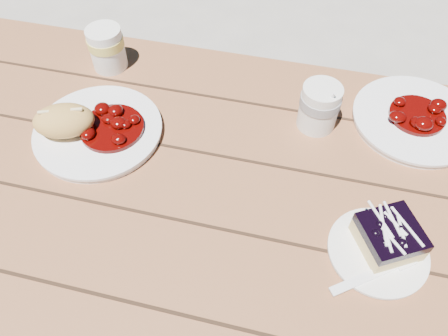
% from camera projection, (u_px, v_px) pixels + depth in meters
% --- Properties ---
extents(ground, '(60.00, 60.00, 0.00)m').
position_uv_depth(ground, '(144.00, 305.00, 1.44)').
color(ground, '#9D978E').
rests_on(ground, ground).
extents(picnic_table, '(2.00, 1.55, 0.75)m').
position_uv_depth(picnic_table, '(106.00, 209.00, 0.98)').
color(picnic_table, brown).
rests_on(picnic_table, ground).
extents(main_plate, '(0.25, 0.25, 0.02)m').
position_uv_depth(main_plate, '(99.00, 132.00, 0.89)').
color(main_plate, white).
rests_on(main_plate, picnic_table).
extents(goulash_stew, '(0.13, 0.13, 0.04)m').
position_uv_depth(goulash_stew, '(110.00, 123.00, 0.87)').
color(goulash_stew, '#4B0402').
rests_on(goulash_stew, main_plate).
extents(bread_roll, '(0.14, 0.12, 0.06)m').
position_uv_depth(bread_roll, '(64.00, 121.00, 0.86)').
color(bread_roll, tan).
rests_on(bread_roll, main_plate).
extents(dessert_plate, '(0.16, 0.16, 0.01)m').
position_uv_depth(dessert_plate, '(377.00, 252.00, 0.73)').
color(dessert_plate, white).
rests_on(dessert_plate, picnic_table).
extents(blueberry_cake, '(0.12, 0.12, 0.05)m').
position_uv_depth(blueberry_cake, '(389.00, 236.00, 0.71)').
color(blueberry_cake, '#E8CD7E').
rests_on(blueberry_cake, dessert_plate).
extents(fork_dessert, '(0.14, 0.11, 0.00)m').
position_uv_depth(fork_dessert, '(365.00, 278.00, 0.69)').
color(fork_dessert, white).
rests_on(fork_dessert, dessert_plate).
extents(coffee_cup, '(0.08, 0.08, 0.10)m').
position_uv_depth(coffee_cup, '(319.00, 107.00, 0.88)').
color(coffee_cup, white).
rests_on(coffee_cup, picnic_table).
extents(second_plate, '(0.25, 0.25, 0.02)m').
position_uv_depth(second_plate, '(415.00, 120.00, 0.91)').
color(second_plate, white).
rests_on(second_plate, picnic_table).
extents(second_stew, '(0.11, 0.11, 0.04)m').
position_uv_depth(second_stew, '(420.00, 110.00, 0.89)').
color(second_stew, '#4B0402').
rests_on(second_stew, second_plate).
extents(second_cup, '(0.08, 0.08, 0.10)m').
position_uv_depth(second_cup, '(107.00, 48.00, 0.99)').
color(second_cup, white).
rests_on(second_cup, picnic_table).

